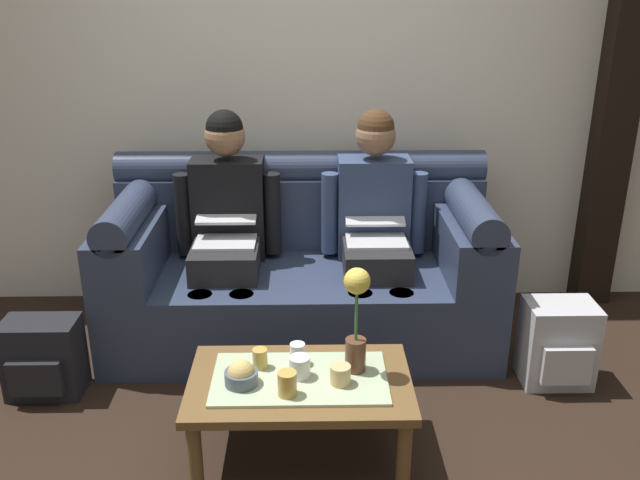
# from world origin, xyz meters

# --- Properties ---
(ground_plane) EXTENTS (14.00, 14.00, 0.00)m
(ground_plane) POSITION_xyz_m (0.00, 0.00, 0.00)
(ground_plane) COLOR black
(back_wall_patterned) EXTENTS (6.00, 0.12, 2.90)m
(back_wall_patterned) POSITION_xyz_m (0.00, 1.70, 1.45)
(back_wall_patterned) COLOR silver
(back_wall_patterned) RESTS_ON ground_plane
(timber_pillar) EXTENTS (0.20, 0.20, 2.90)m
(timber_pillar) POSITION_xyz_m (1.75, 1.58, 1.45)
(timber_pillar) COLOR black
(timber_pillar) RESTS_ON ground_plane
(couch) EXTENTS (2.01, 0.88, 0.96)m
(couch) POSITION_xyz_m (0.00, 1.17, 0.37)
(couch) COLOR #2D3851
(couch) RESTS_ON ground_plane
(person_left) EXTENTS (0.56, 0.67, 1.22)m
(person_left) POSITION_xyz_m (-0.39, 1.16, 0.66)
(person_left) COLOR #232326
(person_left) RESTS_ON ground_plane
(person_right) EXTENTS (0.56, 0.67, 1.22)m
(person_right) POSITION_xyz_m (0.39, 1.17, 0.66)
(person_right) COLOR #232326
(person_right) RESTS_ON ground_plane
(coffee_table) EXTENTS (0.88, 0.54, 0.38)m
(coffee_table) POSITION_xyz_m (0.00, 0.11, 0.32)
(coffee_table) COLOR brown
(coffee_table) RESTS_ON ground_plane
(flower_vase) EXTENTS (0.10, 0.10, 0.44)m
(flower_vase) POSITION_xyz_m (0.22, 0.16, 0.62)
(flower_vase) COLOR brown
(flower_vase) RESTS_ON coffee_table
(snack_bowl) EXTENTS (0.13, 0.13, 0.11)m
(snack_bowl) POSITION_xyz_m (-0.23, 0.07, 0.41)
(snack_bowl) COLOR #4C5666
(snack_bowl) RESTS_ON coffee_table
(cup_near_left) EXTENTS (0.08, 0.08, 0.09)m
(cup_near_left) POSITION_xyz_m (-0.00, 0.12, 0.42)
(cup_near_left) COLOR silver
(cup_near_left) RESTS_ON coffee_table
(cup_near_right) EXTENTS (0.08, 0.08, 0.08)m
(cup_near_right) POSITION_xyz_m (0.16, 0.07, 0.41)
(cup_near_right) COLOR #DBB77A
(cup_near_right) RESTS_ON coffee_table
(cup_far_center) EXTENTS (0.06, 0.06, 0.09)m
(cup_far_center) POSITION_xyz_m (-0.01, 0.21, 0.42)
(cup_far_center) COLOR silver
(cup_far_center) RESTS_ON coffee_table
(cup_far_left) EXTENTS (0.07, 0.07, 0.10)m
(cup_far_left) POSITION_xyz_m (-0.05, -0.01, 0.42)
(cup_far_left) COLOR gold
(cup_far_left) RESTS_ON coffee_table
(cup_far_right) EXTENTS (0.06, 0.06, 0.08)m
(cup_far_right) POSITION_xyz_m (-0.16, 0.19, 0.42)
(cup_far_right) COLOR gold
(cup_far_right) RESTS_ON coffee_table
(backpack_right) EXTENTS (0.33, 0.28, 0.41)m
(backpack_right) POSITION_xyz_m (1.23, 0.65, 0.20)
(backpack_right) COLOR #B7B7BC
(backpack_right) RESTS_ON ground_plane
(backpack_left) EXTENTS (0.35, 0.25, 0.37)m
(backpack_left) POSITION_xyz_m (-1.21, 0.59, 0.18)
(backpack_left) COLOR black
(backpack_left) RESTS_ON ground_plane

